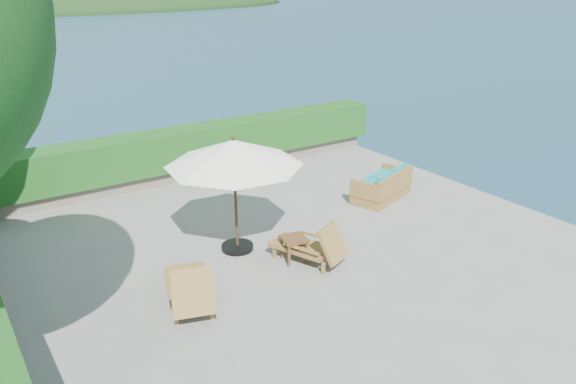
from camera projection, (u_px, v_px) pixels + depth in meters
ground at (298, 260)px, 10.90m from camera, size 12.00×12.00×0.00m
foundation at (298, 327)px, 11.47m from camera, size 12.00×12.00×3.00m
ocean at (297, 384)px, 12.00m from camera, size 600.00×600.00×0.00m
offshore_island at (48, 9)px, 133.15m from camera, size 126.00×57.60×12.60m
planter_wall_far at (180, 172)px, 15.17m from camera, size 12.00×0.60×0.36m
hedge_far at (178, 148)px, 14.92m from camera, size 12.40×0.90×1.00m
patio_umbrella at (234, 154)px, 10.60m from camera, size 3.31×3.31×2.39m
lounge_left at (190, 287)px, 9.24m from camera, size 1.13×1.76×0.94m
lounge_right at (312, 246)px, 10.69m from camera, size 1.12×1.61×0.86m
side_table at (294, 242)px, 10.75m from camera, size 0.54×0.54×0.49m
wicker_loveseat at (383, 187)px, 13.72m from camera, size 1.81×1.31×0.80m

